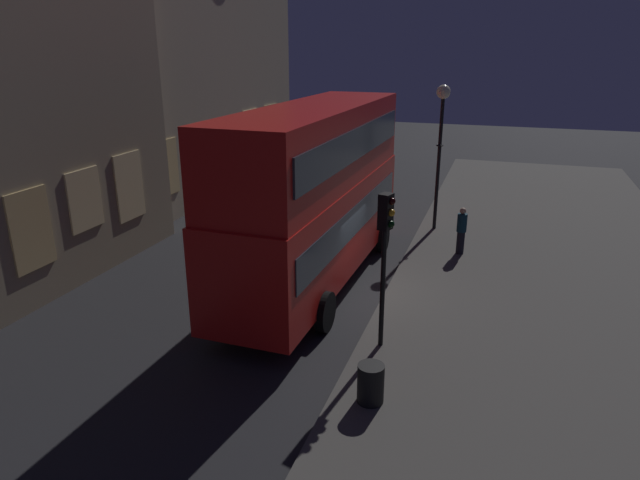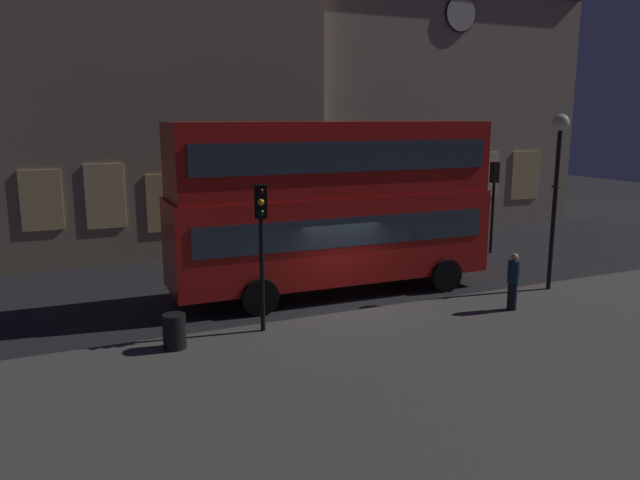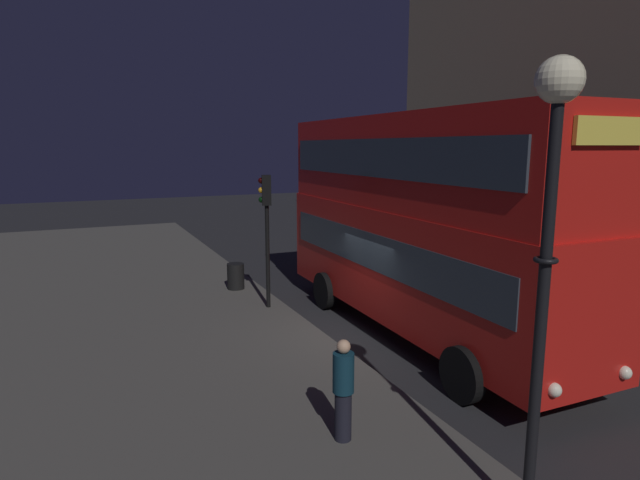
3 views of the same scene
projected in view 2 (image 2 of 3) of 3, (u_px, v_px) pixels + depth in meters
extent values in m
plane|color=#232326|center=(344.00, 306.00, 18.67)|extent=(80.00, 80.00, 0.00)
cube|color=#4C4944|center=(459.00, 374.00, 13.57)|extent=(44.00, 9.77, 0.12)
cube|color=tan|center=(136.00, 22.00, 27.25)|extent=(13.89, 10.00, 19.61)
cube|color=#E5C67F|center=(41.00, 201.00, 22.37)|extent=(1.42, 0.06, 2.23)
cube|color=#F2D18C|center=(105.00, 196.00, 23.25)|extent=(1.42, 0.06, 2.46)
cube|color=#E5C67F|center=(165.00, 203.00, 24.23)|extent=(1.42, 0.06, 2.28)
cube|color=#F9E09E|center=(219.00, 193.00, 25.06)|extent=(1.42, 0.06, 1.90)
cube|color=#F9E09E|center=(271.00, 192.00, 25.98)|extent=(1.42, 0.06, 2.32)
cube|color=tan|center=(398.00, 89.00, 33.25)|extent=(17.30, 8.06, 14.35)
cube|color=#E5C67F|center=(339.00, 190.00, 28.34)|extent=(1.77, 0.06, 2.30)
cube|color=#F9E09E|center=(391.00, 182.00, 29.40)|extent=(1.77, 0.06, 2.08)
cube|color=#F2D18C|center=(439.00, 185.00, 30.57)|extent=(1.77, 0.06, 2.18)
cube|color=#F9E09E|center=(483.00, 175.00, 31.61)|extent=(1.77, 0.06, 2.29)
cube|color=#E5C67F|center=(525.00, 175.00, 32.75)|extent=(1.77, 0.06, 2.55)
cylinder|color=silver|center=(461.00, 14.00, 29.27)|extent=(1.64, 0.12, 1.64)
torus|color=black|center=(461.00, 14.00, 29.27)|extent=(1.76, 0.12, 1.76)
cube|color=red|center=(332.00, 236.00, 19.73)|extent=(10.44, 2.79, 2.73)
cube|color=red|center=(332.00, 158.00, 19.24)|extent=(10.23, 2.74, 2.25)
cube|color=#2D3842|center=(332.00, 225.00, 19.67)|extent=(9.61, 2.83, 0.90)
cube|color=#2D3842|center=(332.00, 154.00, 19.22)|extent=(9.61, 2.83, 0.90)
cube|color=#F2D84C|center=(469.00, 136.00, 21.08)|extent=(0.12, 1.53, 0.44)
sphere|color=white|center=(451.00, 248.00, 22.67)|extent=(0.24, 0.24, 0.24)
sphere|color=white|center=(479.00, 257.00, 21.17)|extent=(0.24, 0.24, 0.24)
cylinder|color=black|center=(405.00, 259.00, 22.54)|extent=(1.10, 0.27, 1.09)
cylinder|color=black|center=(446.00, 275.00, 20.15)|extent=(1.10, 0.27, 1.09)
cylinder|color=black|center=(236.00, 276.00, 20.11)|extent=(1.10, 0.27, 1.09)
cylinder|color=black|center=(260.00, 297.00, 17.72)|extent=(1.10, 0.27, 1.09)
cylinder|color=black|center=(262.00, 275.00, 15.90)|extent=(0.12, 0.12, 3.01)
cube|color=black|center=(261.00, 201.00, 15.52)|extent=(0.38, 0.34, 0.85)
sphere|color=black|center=(261.00, 191.00, 15.32)|extent=(0.17, 0.17, 0.17)
sphere|color=orange|center=(261.00, 202.00, 15.38)|extent=(0.17, 0.17, 0.17)
sphere|color=black|center=(261.00, 213.00, 15.43)|extent=(0.17, 0.17, 0.17)
cylinder|color=black|center=(492.00, 218.00, 25.80)|extent=(0.12, 0.12, 2.99)
cube|color=black|center=(495.00, 172.00, 25.42)|extent=(0.32, 0.26, 0.85)
sphere|color=black|center=(493.00, 165.00, 25.50)|extent=(0.17, 0.17, 0.17)
sphere|color=black|center=(492.00, 172.00, 25.55)|extent=(0.17, 0.17, 0.17)
sphere|color=green|center=(492.00, 178.00, 25.61)|extent=(0.17, 0.17, 0.17)
cylinder|color=black|center=(554.00, 211.00, 19.64)|extent=(0.14, 0.14, 5.14)
torus|color=black|center=(556.00, 187.00, 19.48)|extent=(0.28, 0.28, 0.06)
sphere|color=#F9EFC6|center=(561.00, 122.00, 19.08)|extent=(0.53, 0.53, 0.53)
cylinder|color=black|center=(512.00, 296.00, 17.88)|extent=(0.28, 0.28, 0.82)
cylinder|color=#0F2D3D|center=(514.00, 272.00, 17.74)|extent=(0.34, 0.34, 0.65)
sphere|color=tan|center=(515.00, 257.00, 17.66)|extent=(0.22, 0.22, 0.22)
cylinder|color=black|center=(174.00, 331.00, 14.88)|extent=(0.56, 0.56, 0.85)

